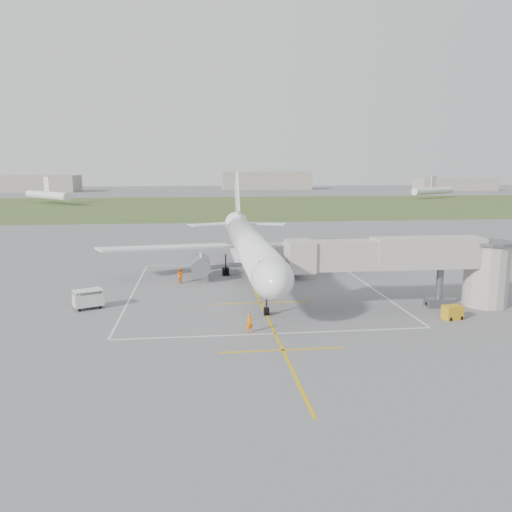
{
  "coord_description": "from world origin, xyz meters",
  "views": [
    {
      "loc": [
        -6.37,
        -60.67,
        14.03
      ],
      "look_at": [
        0.19,
        -4.0,
        4.0
      ],
      "focal_mm": 35.0,
      "sensor_mm": 36.0,
      "label": 1
    }
  ],
  "objects": [
    {
      "name": "distant_hangars",
      "position": [
        -16.15,
        265.19,
        5.17
      ],
      "size": [
        345.0,
        49.0,
        12.0
      ],
      "color": "gray",
      "rests_on": "ground"
    },
    {
      "name": "distant_aircraft",
      "position": [
        19.92,
        156.81,
        3.59
      ],
      "size": [
        197.05,
        45.68,
        8.85
      ],
      "color": "silver",
      "rests_on": "ground"
    },
    {
      "name": "apron_markings",
      "position": [
        0.0,
        -5.82,
        0.01
      ],
      "size": [
        28.2,
        60.0,
        0.01
      ],
      "color": "#C59A0B",
      "rests_on": "ground"
    },
    {
      "name": "ramp_worker_wing",
      "position": [
        -8.71,
        0.6,
        0.94
      ],
      "size": [
        1.12,
        1.15,
        1.87
      ],
      "primitive_type": "imported",
      "rotation": [
        0.0,
        0.0,
        2.23
      ],
      "color": "#FF6408",
      "rests_on": "ground"
    },
    {
      "name": "ramp_worker_nose",
      "position": [
        -2.16,
        -19.47,
        0.82
      ],
      "size": [
        0.65,
        0.48,
        1.64
      ],
      "primitive_type": "imported",
      "rotation": [
        0.0,
        0.0,
        0.15
      ],
      "color": "orange",
      "rests_on": "ground"
    },
    {
      "name": "jet_bridge",
      "position": [
        15.72,
        -13.5,
        4.74
      ],
      "size": [
        23.4,
        5.0,
        7.2
      ],
      "color": "gray",
      "rests_on": "ground"
    },
    {
      "name": "ground",
      "position": [
        0.0,
        0.0,
        0.0
      ],
      "size": [
        700.0,
        700.0,
        0.0
      ],
      "primitive_type": "plane",
      "color": "#58585B",
      "rests_on": "ground"
    },
    {
      "name": "airliner",
      "position": [
        -0.0,
        0.75,
        4.39
      ],
      "size": [
        38.93,
        46.75,
        13.52
      ],
      "color": "silver",
      "rests_on": "ground"
    },
    {
      "name": "gpu_unit",
      "position": [
        17.28,
        -17.74,
        0.65
      ],
      "size": [
        1.93,
        1.52,
        1.31
      ],
      "rotation": [
        0.0,
        0.0,
        0.19
      ],
      "color": "#BC8D17",
      "rests_on": "ground"
    },
    {
      "name": "baggage_cart",
      "position": [
        -17.65,
        -10.12,
        1.0
      ],
      "size": [
        3.26,
        2.7,
        1.96
      ],
      "rotation": [
        0.0,
        0.0,
        0.43
      ],
      "color": "silver",
      "rests_on": "ground"
    },
    {
      "name": "grass_strip",
      "position": [
        0.0,
        130.0,
        0.01
      ],
      "size": [
        700.0,
        120.0,
        0.02
      ],
      "primitive_type": "cube",
      "color": "#3C5625",
      "rests_on": "ground"
    }
  ]
}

